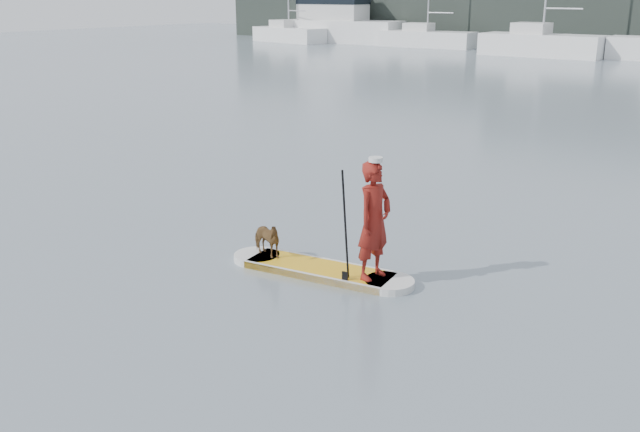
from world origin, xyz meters
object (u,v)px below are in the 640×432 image
Objects in this scene: sailboat_b at (426,37)px; paddleboard at (320,270)px; sailboat_a at (288,33)px; sailboat_c at (541,43)px; paddler at (374,221)px; dog at (265,239)px; motor_yacht_b at (339,19)px.

paddleboard is at bearing -66.63° from sailboat_b.
sailboat_b is at bearing 18.70° from sailboat_a.
sailboat_a is at bearing 178.62° from sailboat_c.
sailboat_a is at bearing -174.62° from sailboat_b.
paddler is 51.37m from sailboat_b.
dog is at bearing -41.24° from sailboat_a.
sailboat_c is at bearing 21.86° from paddler.
paddler is at bearing -70.92° from dog.
sailboat_c is (24.11, -0.62, 0.14)m from sailboat_a.
dog is 56.11m from sailboat_a.
motor_yacht_b is at bearing 40.74° from paddler.
paddler is at bearing 0.00° from paddleboard.
motor_yacht_b reaches higher than paddler.
sailboat_b is 0.96× the size of sailboat_c.
paddleboard is 0.27× the size of sailboat_b.
sailboat_c reaches higher than motor_yacht_b.
sailboat_b is 1.06× the size of motor_yacht_b.
dog is at bearing -60.99° from motor_yacht_b.
paddleboard is 0.29× the size of motor_yacht_b.
paddleboard is at bearing 103.55° from paddler.
sailboat_b is at bearing 32.56° from paddler.
dog is at bearing 103.55° from paddler.
dog is 50.74m from sailboat_b.
sailboat_b reaches higher than motor_yacht_b.
paddler is 0.16× the size of sailboat_b.
sailboat_b is at bearing 108.00° from paddleboard.
paddler is 44.54m from sailboat_c.
sailboat_a is at bearing -152.77° from motor_yacht_b.
dog is 0.06× the size of sailboat_b.
sailboat_c reaches higher than paddleboard.
sailboat_b is (-24.32, 45.24, -0.24)m from paddler.
paddler is at bearing -59.13° from motor_yacht_b.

